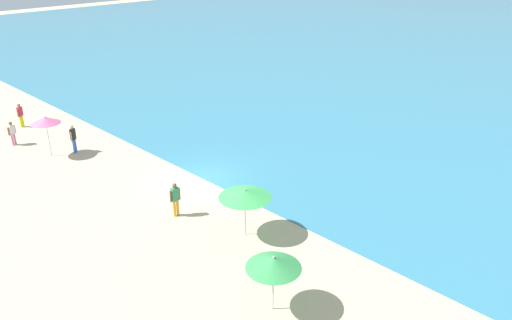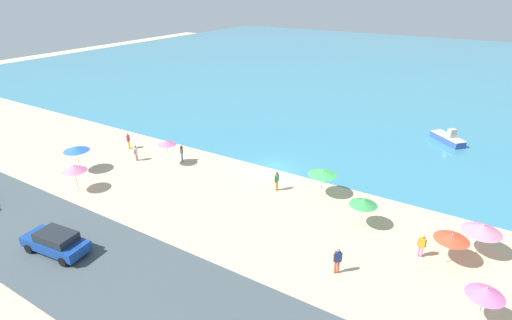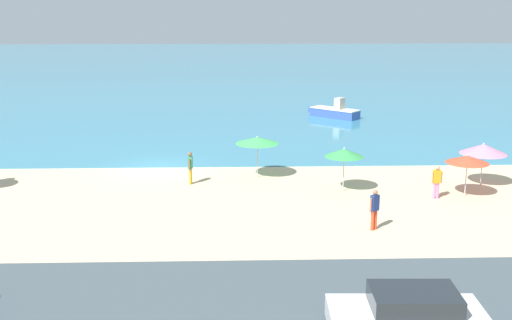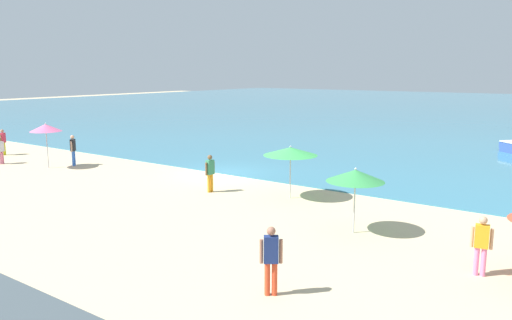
# 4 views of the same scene
# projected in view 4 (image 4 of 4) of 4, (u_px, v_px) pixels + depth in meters

# --- Properties ---
(ground_plane) EXTENTS (160.00, 160.00, 0.00)m
(ground_plane) POSITION_uv_depth(u_px,v_px,m) (222.00, 174.00, 26.93)
(ground_plane) COLOR #CDB890
(sea) EXTENTS (150.00, 110.00, 0.05)m
(sea) POSITION_uv_depth(u_px,v_px,m) (467.00, 109.00, 71.02)
(sea) COLOR teal
(sea) RESTS_ON ground_plane
(beach_umbrella_1) EXTENTS (2.35, 2.35, 2.32)m
(beach_umbrella_1) POSITION_uv_depth(u_px,v_px,m) (290.00, 151.00, 21.48)
(beach_umbrella_1) COLOR #B2B2B7
(beach_umbrella_1) RESTS_ON ground_plane
(beach_umbrella_6) EXTENTS (1.98, 1.98, 2.29)m
(beach_umbrella_6) POSITION_uv_depth(u_px,v_px,m) (355.00, 176.00, 16.84)
(beach_umbrella_6) COLOR #B2B2B7
(beach_umbrella_6) RESTS_ON ground_plane
(beach_umbrella_7) EXTENTS (1.75, 1.75, 2.59)m
(beach_umbrella_7) POSITION_uv_depth(u_px,v_px,m) (46.00, 128.00, 28.19)
(beach_umbrella_7) COLOR #B2B2B7
(beach_umbrella_7) RESTS_ON ground_plane
(bather_0) EXTENTS (0.25, 0.57, 1.73)m
(bather_0) POSITION_uv_depth(u_px,v_px,m) (210.00, 171.00, 22.78)
(bather_0) COLOR orange
(bather_0) RESTS_ON ground_plane
(bather_1) EXTENTS (0.32, 0.55, 1.59)m
(bather_1) POSITION_uv_depth(u_px,v_px,m) (1.00, 149.00, 29.68)
(bather_1) COLOR pink
(bather_1) RESTS_ON ground_plane
(bather_2) EXTENTS (0.37, 0.51, 1.71)m
(bather_2) POSITION_uv_depth(u_px,v_px,m) (3.00, 141.00, 32.79)
(bather_2) COLOR yellow
(bather_2) RESTS_ON ground_plane
(bather_3) EXTENTS (0.48, 0.39, 1.77)m
(bather_3) POSITION_uv_depth(u_px,v_px,m) (271.00, 257.00, 12.25)
(bather_3) COLOR #E04525
(bather_3) RESTS_ON ground_plane
(bather_4) EXTENTS (0.56, 0.28, 1.68)m
(bather_4) POSITION_uv_depth(u_px,v_px,m) (481.00, 243.00, 13.45)
(bather_4) COLOR pink
(bather_4) RESTS_ON ground_plane
(bather_5) EXTENTS (0.39, 0.48, 1.80)m
(bather_5) POSITION_uv_depth(u_px,v_px,m) (73.00, 149.00, 29.12)
(bather_5) COLOR blue
(bather_5) RESTS_ON ground_plane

